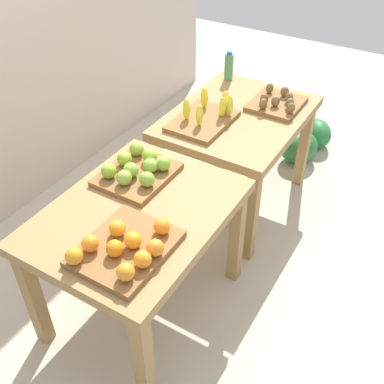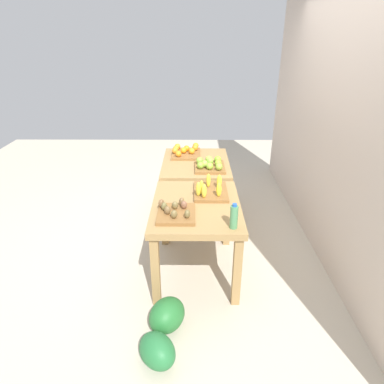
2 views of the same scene
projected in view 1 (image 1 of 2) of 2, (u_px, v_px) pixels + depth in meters
name	position (u px, v px, depth m)	size (l,w,h in m)	color
ground_plane	(195.00, 245.00, 3.06)	(8.00, 8.00, 0.00)	#BCB19C
display_table_left	(138.00, 226.00, 2.29)	(1.04, 0.80, 0.73)	#9B7847
display_table_right	(238.00, 128.00, 3.04)	(1.04, 0.80, 0.73)	#9B7847
orange_bin	(125.00, 247.00, 1.97)	(0.45, 0.37, 0.11)	brown
apple_bin	(137.00, 170.00, 2.41)	(0.40, 0.34, 0.11)	brown
banana_crate	(205.00, 116.00, 2.86)	(0.44, 0.32, 0.17)	brown
kiwi_bin	(277.00, 102.00, 3.02)	(0.36, 0.33, 0.10)	brown
water_bottle	(229.00, 67.00, 3.30)	(0.06, 0.06, 0.21)	#4C8C59
watermelon_pile	(307.00, 141.00, 3.84)	(0.71, 0.43, 0.26)	#256D37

